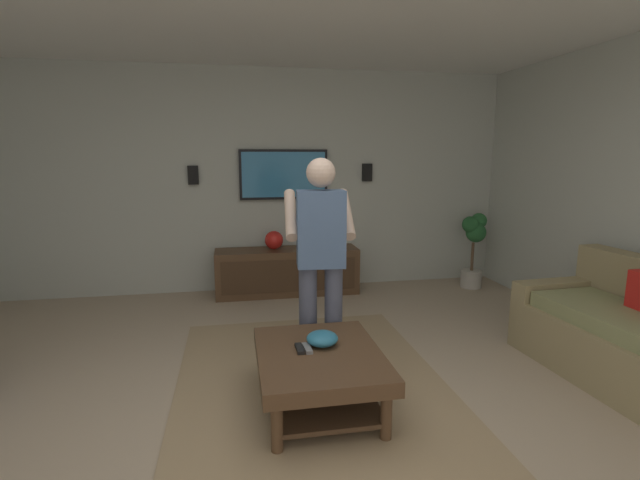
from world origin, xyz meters
TOP-DOWN VIEW (x-y plane):
  - ground_plane at (0.00, 0.00)m, footprint 7.37×7.37m
  - wall_back_tv at (3.12, 0.00)m, footprint 0.10×6.29m
  - area_rug at (0.37, -0.17)m, footprint 2.91×1.95m
  - coffee_table at (0.17, -0.17)m, footprint 1.00×0.80m
  - media_console at (2.79, -0.27)m, footprint 0.45×1.70m
  - tv at (3.03, -0.27)m, footprint 0.05×1.07m
  - person_standing at (0.79, -0.30)m, footprint 0.56×0.57m
  - potted_plant_tall at (2.64, -2.62)m, footprint 0.30×0.34m
  - bowl at (0.26, -0.21)m, footprint 0.21×0.21m
  - remote_white at (0.33, -0.23)m, footprint 0.09×0.16m
  - remote_black at (0.20, -0.05)m, footprint 0.15×0.05m
  - remote_grey at (0.20, -0.10)m, footprint 0.15×0.05m
  - vase_round at (2.81, -0.12)m, footprint 0.22×0.22m
  - wall_speaker_left at (3.04, -1.32)m, footprint 0.06×0.12m
  - wall_speaker_right at (3.04, 0.80)m, footprint 0.06×0.12m

SIDE VIEW (x-z plane):
  - ground_plane at x=0.00m, z-range 0.00..0.00m
  - area_rug at x=0.37m, z-range 0.00..0.01m
  - media_console at x=2.79m, z-range 0.00..0.55m
  - coffee_table at x=0.17m, z-range 0.10..0.50m
  - remote_white at x=0.33m, z-range 0.40..0.42m
  - remote_black at x=0.20m, z-range 0.40..0.42m
  - remote_grey at x=0.20m, z-range 0.40..0.42m
  - bowl at x=0.26m, z-range 0.40..0.50m
  - potted_plant_tall at x=2.64m, z-range 0.09..1.03m
  - vase_round at x=2.81m, z-range 0.55..0.77m
  - person_standing at x=0.79m, z-range 0.11..1.75m
  - wall_back_tv at x=3.12m, z-range 0.00..2.68m
  - tv at x=3.03m, z-range 1.13..1.73m
  - wall_speaker_right at x=3.04m, z-range 1.32..1.54m
  - wall_speaker_left at x=3.04m, z-range 1.33..1.55m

